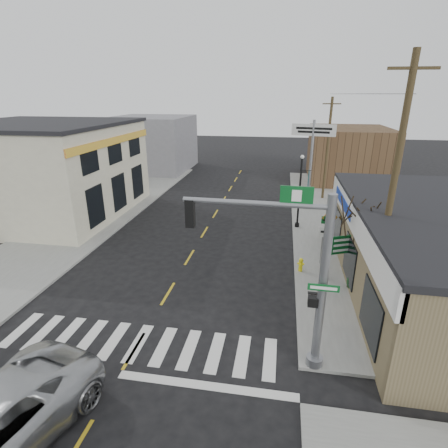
% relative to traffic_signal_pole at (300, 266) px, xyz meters
% --- Properties ---
extents(ground, '(140.00, 140.00, 0.00)m').
position_rel_traffic_signal_pole_xyz_m(ground, '(-5.78, -0.25, -3.88)').
color(ground, black).
rests_on(ground, ground).
extents(sidewalk_right, '(6.00, 38.00, 0.13)m').
position_rel_traffic_signal_pole_xyz_m(sidewalk_right, '(3.22, 12.75, -3.81)').
color(sidewalk_right, slate).
rests_on(sidewalk_right, ground).
extents(sidewalk_left, '(6.00, 38.00, 0.13)m').
position_rel_traffic_signal_pole_xyz_m(sidewalk_left, '(-14.78, 12.75, -3.81)').
color(sidewalk_left, slate).
rests_on(sidewalk_left, ground).
extents(center_line, '(0.12, 56.00, 0.01)m').
position_rel_traffic_signal_pole_xyz_m(center_line, '(-5.78, 7.75, -3.87)').
color(center_line, gold).
rests_on(center_line, ground).
extents(crosswalk, '(11.00, 2.20, 0.01)m').
position_rel_traffic_signal_pole_xyz_m(crosswalk, '(-5.78, 0.15, -3.87)').
color(crosswalk, silver).
rests_on(crosswalk, ground).
extents(left_building, '(12.00, 12.00, 6.80)m').
position_rel_traffic_signal_pole_xyz_m(left_building, '(-18.78, 13.75, -0.48)').
color(left_building, beige).
rests_on(left_building, ground).
extents(bldg_distant_right, '(8.00, 10.00, 5.60)m').
position_rel_traffic_signal_pole_xyz_m(bldg_distant_right, '(6.22, 29.75, -1.08)').
color(bldg_distant_right, brown).
rests_on(bldg_distant_right, ground).
extents(bldg_distant_left, '(9.00, 10.00, 6.40)m').
position_rel_traffic_signal_pole_xyz_m(bldg_distant_left, '(-16.78, 31.75, -0.68)').
color(bldg_distant_left, slate).
rests_on(bldg_distant_left, ground).
extents(traffic_signal_pole, '(4.97, 0.38, 6.30)m').
position_rel_traffic_signal_pole_xyz_m(traffic_signal_pole, '(0.00, 0.00, 0.00)').
color(traffic_signal_pole, gray).
rests_on(traffic_signal_pole, sidewalk_right).
extents(guide_sign, '(1.50, 0.13, 2.62)m').
position_rel_traffic_signal_pole_xyz_m(guide_sign, '(2.42, 6.20, -2.04)').
color(guide_sign, '#453820').
rests_on(guide_sign, sidewalk_right).
extents(fire_hydrant, '(0.23, 0.23, 0.74)m').
position_rel_traffic_signal_pole_xyz_m(fire_hydrant, '(0.52, 6.87, -3.35)').
color(fire_hydrant, yellow).
rests_on(fire_hydrant, sidewalk_right).
extents(ped_crossing_sign, '(0.98, 0.07, 2.53)m').
position_rel_traffic_signal_pole_xyz_m(ped_crossing_sign, '(2.17, 9.94, -2.00)').
color(ped_crossing_sign, gray).
rests_on(ped_crossing_sign, sidewalk_right).
extents(lamp_post, '(0.66, 0.52, 5.05)m').
position_rel_traffic_signal_pole_xyz_m(lamp_post, '(0.58, 13.54, -0.82)').
color(lamp_post, black).
rests_on(lamp_post, sidewalk_right).
extents(dance_center_sign, '(3.30, 0.21, 7.00)m').
position_rel_traffic_signal_pole_xyz_m(dance_center_sign, '(1.43, 17.83, 1.50)').
color(dance_center_sign, gray).
rests_on(dance_center_sign, sidewalk_right).
extents(bare_tree, '(2.62, 2.62, 5.24)m').
position_rel_traffic_signal_pole_xyz_m(bare_tree, '(2.79, 5.55, 0.37)').
color(bare_tree, black).
rests_on(bare_tree, sidewalk_right).
extents(shrub_front, '(1.27, 1.27, 0.96)m').
position_rel_traffic_signal_pole_xyz_m(shrub_front, '(4.55, 2.34, -3.27)').
color(shrub_front, '#1D3317').
rests_on(shrub_front, sidewalk_right).
extents(shrub_back, '(1.05, 1.05, 0.79)m').
position_rel_traffic_signal_pole_xyz_m(shrub_back, '(3.14, 5.36, -3.36)').
color(shrub_back, black).
rests_on(shrub_back, sidewalk_right).
extents(utility_pole_near, '(1.80, 0.27, 10.36)m').
position_rel_traffic_signal_pole_xyz_m(utility_pole_near, '(3.72, 4.61, 1.56)').
color(utility_pole_near, '#46331C').
rests_on(utility_pole_near, sidewalk_right).
extents(utility_pole_far, '(1.50, 0.22, 8.61)m').
position_rel_traffic_signal_pole_xyz_m(utility_pole_far, '(2.99, 21.40, 0.66)').
color(utility_pole_far, '#493626').
rests_on(utility_pole_far, sidewalk_right).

